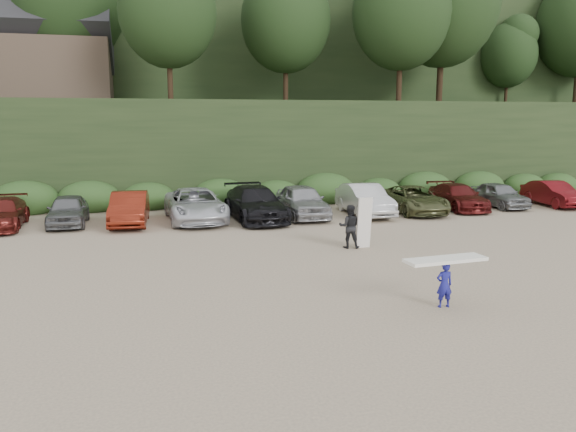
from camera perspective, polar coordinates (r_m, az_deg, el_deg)
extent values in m
plane|color=tan|center=(18.73, 4.57, -5.34)|extent=(120.00, 120.00, 0.00)
cube|color=black|center=(39.61, -5.54, 7.02)|extent=(80.00, 14.00, 6.00)
cube|color=black|center=(57.52, -8.33, 12.80)|extent=(90.00, 30.00, 16.00)
ellipsoid|color=black|center=(40.04, -5.74, 18.53)|extent=(66.00, 12.00, 10.00)
cube|color=#2B491E|center=(32.35, -4.49, 2.16)|extent=(46.20, 2.00, 1.20)
cube|color=brown|center=(41.73, -23.09, 13.31)|extent=(8.00, 6.00, 4.00)
imported|color=#5D1915|center=(28.50, -27.10, 0.23)|extent=(2.09, 4.74, 1.36)
imported|color=slate|center=(28.06, -21.45, 0.56)|extent=(1.75, 4.20, 1.42)
imported|color=maroon|center=(27.30, -15.81, 0.75)|extent=(1.83, 4.71, 1.53)
imported|color=silver|center=(27.50, -9.38, 1.10)|extent=(2.91, 5.81, 1.58)
imported|color=black|center=(27.51, -3.35, 1.29)|extent=(2.71, 5.81, 1.64)
imported|color=#9C9CA0|center=(28.26, 1.45, 1.53)|extent=(2.04, 4.88, 1.65)
imported|color=silver|center=(29.17, 7.78, 1.66)|extent=(1.75, 4.87, 1.60)
imported|color=#525632|center=(30.39, 12.65, 1.64)|extent=(2.42, 5.07, 1.40)
imported|color=#551413|center=(32.15, 16.86, 1.87)|extent=(2.19, 4.84, 1.38)
imported|color=gray|center=(33.73, 20.65, 2.04)|extent=(1.73, 4.13, 1.40)
imported|color=#590D11|center=(35.38, 25.33, 2.07)|extent=(1.71, 4.35, 1.41)
imported|color=navy|center=(15.34, 15.59, -6.75)|extent=(0.46, 0.31, 1.21)
cube|color=white|center=(15.17, 15.71, -4.29)|extent=(2.26, 0.82, 0.09)
imported|color=black|center=(21.58, 6.26, -1.06)|extent=(0.97, 0.85, 1.68)
cube|color=silver|center=(21.58, 7.75, -0.68)|extent=(0.57, 0.31, 1.98)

